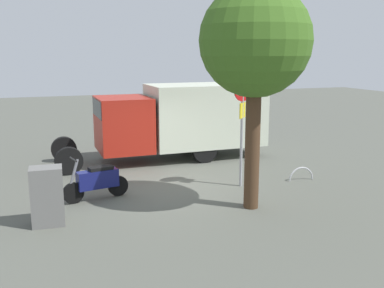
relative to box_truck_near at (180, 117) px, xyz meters
The scene contains 7 objects.
ground_plane 3.97m from the box_truck_near, 68.67° to the left, with size 60.00×60.00×0.00m, color #51544B.
box_truck_near is the anchor object (origin of this frame).
motorcycle 5.34m from the box_truck_near, 46.22° to the left, with size 1.79×0.66×1.20m.
stop_sign 4.11m from the box_truck_near, 97.44° to the left, with size 0.71×0.33×3.27m.
street_tree 6.32m from the box_truck_near, 89.44° to the left, with size 2.71×2.71×5.51m.
utility_cabinet 7.24m from the box_truck_near, 46.46° to the left, with size 0.72×0.55×1.36m, color slate.
bike_rack_hoop 5.08m from the box_truck_near, 121.86° to the left, with size 0.85×0.85×0.05m, color #B7B7BC.
Camera 1 is at (3.89, 12.05, 3.88)m, focal length 41.85 mm.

